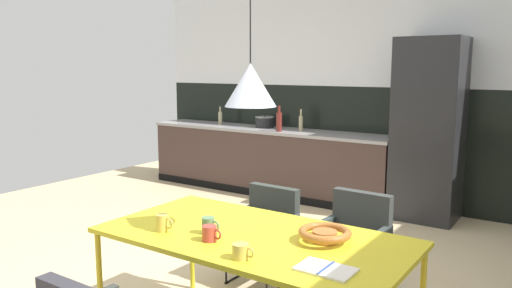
{
  "coord_description": "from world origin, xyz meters",
  "views": [
    {
      "loc": [
        2.29,
        -3.0,
        1.74
      ],
      "look_at": [
        -0.24,
        0.73,
        1.04
      ],
      "focal_mm": 34.95,
      "sensor_mm": 36.0,
      "label": 1
    }
  ],
  "objects_px": {
    "cooking_pot": "(265,122)",
    "pendant_lamp_over_table_near": "(250,85)",
    "refrigerator_column": "(428,130)",
    "armchair_corner_seat": "(354,233)",
    "bottle_wine_green": "(279,121)",
    "mug_tall_blue": "(163,223)",
    "bottle_oil_tall": "(220,117)",
    "armchair_near_window": "(265,222)",
    "fruit_bowl": "(325,234)",
    "open_book": "(326,269)",
    "bottle_vinegar_dark": "(301,122)",
    "mug_short_terracotta": "(209,226)",
    "dining_table": "(254,241)",
    "mug_glass_clear": "(241,251)",
    "mug_dark_espresso": "(210,233)"
  },
  "relations": [
    {
      "from": "fruit_bowl",
      "to": "mug_tall_blue",
      "type": "xyz_separation_m",
      "value": [
        -0.9,
        -0.38,
        0.0
      ]
    },
    {
      "from": "open_book",
      "to": "pendant_lamp_over_table_near",
      "type": "xyz_separation_m",
      "value": [
        -0.6,
        0.21,
        0.89
      ]
    },
    {
      "from": "bottle_wine_green",
      "to": "bottle_vinegar_dark",
      "type": "height_order",
      "value": "bottle_wine_green"
    },
    {
      "from": "dining_table",
      "to": "bottle_oil_tall",
      "type": "bearing_deg",
      "value": 130.77
    },
    {
      "from": "armchair_near_window",
      "to": "fruit_bowl",
      "type": "relative_size",
      "value": 2.51
    },
    {
      "from": "fruit_bowl",
      "to": "bottle_wine_green",
      "type": "relative_size",
      "value": 0.9
    },
    {
      "from": "bottle_vinegar_dark",
      "to": "pendant_lamp_over_table_near",
      "type": "relative_size",
      "value": 0.2
    },
    {
      "from": "armchair_corner_seat",
      "to": "fruit_bowl",
      "type": "distance_m",
      "value": 0.91
    },
    {
      "from": "mug_short_terracotta",
      "to": "mug_glass_clear",
      "type": "relative_size",
      "value": 0.95
    },
    {
      "from": "armchair_near_window",
      "to": "pendant_lamp_over_table_near",
      "type": "xyz_separation_m",
      "value": [
        0.52,
        -0.95,
        1.15
      ]
    },
    {
      "from": "fruit_bowl",
      "to": "open_book",
      "type": "relative_size",
      "value": 1.08
    },
    {
      "from": "mug_short_terracotta",
      "to": "bottle_oil_tall",
      "type": "height_order",
      "value": "bottle_oil_tall"
    },
    {
      "from": "cooking_pot",
      "to": "open_book",
      "type": "bearing_deg",
      "value": -53.02
    },
    {
      "from": "bottle_wine_green",
      "to": "mug_short_terracotta",
      "type": "bearing_deg",
      "value": -64.99
    },
    {
      "from": "cooking_pot",
      "to": "bottle_wine_green",
      "type": "xyz_separation_m",
      "value": [
        0.4,
        -0.26,
        0.06
      ]
    },
    {
      "from": "dining_table",
      "to": "cooking_pot",
      "type": "relative_size",
      "value": 7.03
    },
    {
      "from": "bottle_vinegar_dark",
      "to": "fruit_bowl",
      "type": "bearing_deg",
      "value": -58.81
    },
    {
      "from": "dining_table",
      "to": "armchair_corner_seat",
      "type": "distance_m",
      "value": 1.02
    },
    {
      "from": "fruit_bowl",
      "to": "bottle_wine_green",
      "type": "xyz_separation_m",
      "value": [
        -2.19,
        3.06,
        0.24
      ]
    },
    {
      "from": "mug_short_terracotta",
      "to": "pendant_lamp_over_table_near",
      "type": "relative_size",
      "value": 0.09
    },
    {
      "from": "pendant_lamp_over_table_near",
      "to": "mug_glass_clear",
      "type": "bearing_deg",
      "value": -63.11
    },
    {
      "from": "cooking_pot",
      "to": "bottle_wine_green",
      "type": "relative_size",
      "value": 0.78
    },
    {
      "from": "cooking_pot",
      "to": "pendant_lamp_over_table_near",
      "type": "distance_m",
      "value": 4.16
    },
    {
      "from": "refrigerator_column",
      "to": "open_book",
      "type": "relative_size",
      "value": 7.33
    },
    {
      "from": "mug_short_terracotta",
      "to": "cooking_pot",
      "type": "distance_m",
      "value": 4.09
    },
    {
      "from": "refrigerator_column",
      "to": "armchair_corner_seat",
      "type": "bearing_deg",
      "value": -86.5
    },
    {
      "from": "mug_tall_blue",
      "to": "bottle_oil_tall",
      "type": "xyz_separation_m",
      "value": [
        -2.46,
        3.68,
        0.2
      ]
    },
    {
      "from": "bottle_wine_green",
      "to": "cooking_pot",
      "type": "bearing_deg",
      "value": 146.42
    },
    {
      "from": "cooking_pot",
      "to": "refrigerator_column",
      "type": "bearing_deg",
      "value": -1.95
    },
    {
      "from": "armchair_near_window",
      "to": "fruit_bowl",
      "type": "height_order",
      "value": "fruit_bowl"
    },
    {
      "from": "open_book",
      "to": "bottle_vinegar_dark",
      "type": "bearing_deg",
      "value": 120.81
    },
    {
      "from": "armchair_corner_seat",
      "to": "fruit_bowl",
      "type": "bearing_deg",
      "value": 104.06
    },
    {
      "from": "fruit_bowl",
      "to": "cooking_pot",
      "type": "distance_m",
      "value": 4.22
    },
    {
      "from": "dining_table",
      "to": "mug_dark_espresso",
      "type": "distance_m",
      "value": 0.29
    },
    {
      "from": "refrigerator_column",
      "to": "bottle_wine_green",
      "type": "height_order",
      "value": "refrigerator_column"
    },
    {
      "from": "fruit_bowl",
      "to": "armchair_corner_seat",
      "type": "bearing_deg",
      "value": 101.55
    },
    {
      "from": "mug_short_terracotta",
      "to": "pendant_lamp_over_table_near",
      "type": "distance_m",
      "value": 0.88
    },
    {
      "from": "mug_glass_clear",
      "to": "bottle_vinegar_dark",
      "type": "distance_m",
      "value": 4.16
    },
    {
      "from": "refrigerator_column",
      "to": "pendant_lamp_over_table_near",
      "type": "relative_size",
      "value": 1.46
    },
    {
      "from": "mug_tall_blue",
      "to": "bottle_wine_green",
      "type": "xyz_separation_m",
      "value": [
        -1.29,
        3.44,
        0.24
      ]
    },
    {
      "from": "armchair_corner_seat",
      "to": "cooking_pot",
      "type": "height_order",
      "value": "cooking_pot"
    },
    {
      "from": "armchair_corner_seat",
      "to": "mug_dark_espresso",
      "type": "relative_size",
      "value": 6.31
    },
    {
      "from": "cooking_pot",
      "to": "bottle_wine_green",
      "type": "bearing_deg",
      "value": -33.58
    },
    {
      "from": "mug_glass_clear",
      "to": "bottle_wine_green",
      "type": "height_order",
      "value": "bottle_wine_green"
    },
    {
      "from": "dining_table",
      "to": "mug_tall_blue",
      "type": "relative_size",
      "value": 14.8
    },
    {
      "from": "mug_tall_blue",
      "to": "cooking_pot",
      "type": "relative_size",
      "value": 0.48
    },
    {
      "from": "armchair_corner_seat",
      "to": "armchair_near_window",
      "type": "bearing_deg",
      "value": 6.48
    },
    {
      "from": "refrigerator_column",
      "to": "bottle_oil_tall",
      "type": "height_order",
      "value": "refrigerator_column"
    },
    {
      "from": "armchair_corner_seat",
      "to": "open_book",
      "type": "bearing_deg",
      "value": 109.04
    },
    {
      "from": "armchair_corner_seat",
      "to": "bottle_vinegar_dark",
      "type": "height_order",
      "value": "bottle_vinegar_dark"
    }
  ]
}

